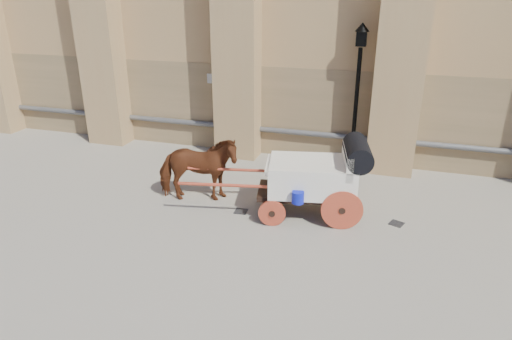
% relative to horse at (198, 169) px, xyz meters
% --- Properties ---
extents(ground, '(90.00, 90.00, 0.00)m').
position_rel_horse_xyz_m(ground, '(0.86, 0.10, -0.91)').
color(ground, gray).
rests_on(ground, ground).
extents(horse, '(2.35, 1.56, 1.82)m').
position_rel_horse_xyz_m(horse, '(0.00, 0.00, 0.00)').
color(horse, brown).
rests_on(horse, ground).
extents(carriage, '(4.80, 2.12, 2.03)m').
position_rel_horse_xyz_m(carriage, '(3.21, 0.12, 0.18)').
color(carriage, black).
rests_on(carriage, ground).
extents(street_lamp, '(0.42, 0.42, 4.46)m').
position_rel_horse_xyz_m(street_lamp, '(3.70, 3.63, 1.48)').
color(street_lamp, black).
rests_on(street_lamp, ground).
extents(drain_grate_near, '(0.34, 0.34, 0.01)m').
position_rel_horse_xyz_m(drain_grate_near, '(1.30, -0.30, -0.91)').
color(drain_grate_near, black).
rests_on(drain_grate_near, ground).
extents(drain_grate_far, '(0.41, 0.41, 0.01)m').
position_rel_horse_xyz_m(drain_grate_far, '(5.19, 0.21, -0.91)').
color(drain_grate_far, black).
rests_on(drain_grate_far, ground).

